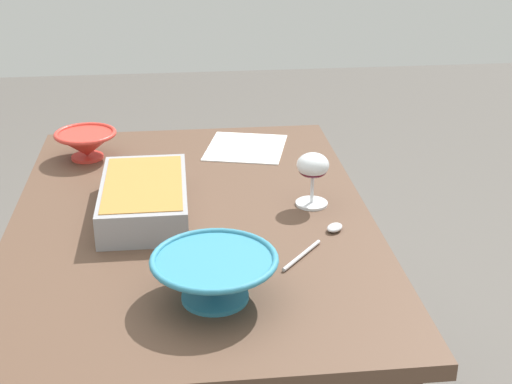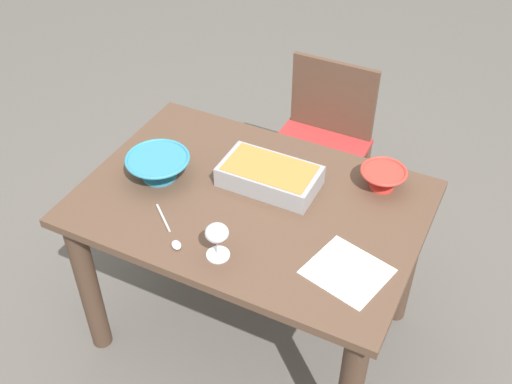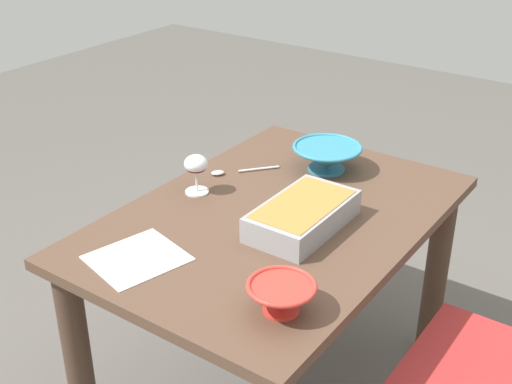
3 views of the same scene
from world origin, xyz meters
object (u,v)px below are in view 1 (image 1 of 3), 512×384
at_px(wine_glass, 313,169).
at_px(napkin, 246,148).
at_px(serving_spoon, 324,236).
at_px(casserole_dish, 144,196).
at_px(dining_table, 194,270).
at_px(mixing_bowl, 215,275).
at_px(small_bowl, 86,143).

relative_size(wine_glass, napkin, 0.56).
bearing_deg(serving_spoon, casserole_dish, -113.87).
bearing_deg(dining_table, mixing_bowl, 5.26).
height_order(dining_table, small_bowl, small_bowl).
height_order(wine_glass, small_bowl, wine_glass).
distance_m(dining_table, casserole_dish, 0.22).
xyz_separation_m(small_bowl, napkin, (-0.03, 0.44, -0.04)).
height_order(wine_glass, serving_spoon, wine_glass).
relative_size(wine_glass, small_bowl, 0.77).
distance_m(dining_table, small_bowl, 0.51).
distance_m(wine_glass, casserole_dish, 0.39).
distance_m(mixing_bowl, small_bowl, 0.80).
xyz_separation_m(dining_table, wine_glass, (-0.03, 0.28, 0.23)).
bearing_deg(napkin, dining_table, -21.64).
relative_size(casserole_dish, mixing_bowl, 1.49).
xyz_separation_m(casserole_dish, serving_spoon, (0.17, 0.38, -0.04)).
bearing_deg(dining_table, napkin, 158.36).
xyz_separation_m(wine_glass, napkin, (-0.39, -0.12, -0.09)).
height_order(casserole_dish, napkin, casserole_dish).
bearing_deg(mixing_bowl, wine_glass, 146.84).
bearing_deg(casserole_dish, serving_spoon, 66.13).
bearing_deg(serving_spoon, small_bowl, -134.17).
distance_m(mixing_bowl, napkin, 0.79).
height_order(dining_table, serving_spoon, serving_spoon).
distance_m(casserole_dish, small_bowl, 0.40).
distance_m(small_bowl, serving_spoon, 0.77).
relative_size(small_bowl, serving_spoon, 0.87).
distance_m(dining_table, napkin, 0.47).
relative_size(dining_table, serving_spoon, 6.16).
bearing_deg(mixing_bowl, serving_spoon, 130.26).
height_order(casserole_dish, serving_spoon, casserole_dish).
distance_m(wine_glass, small_bowl, 0.66).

